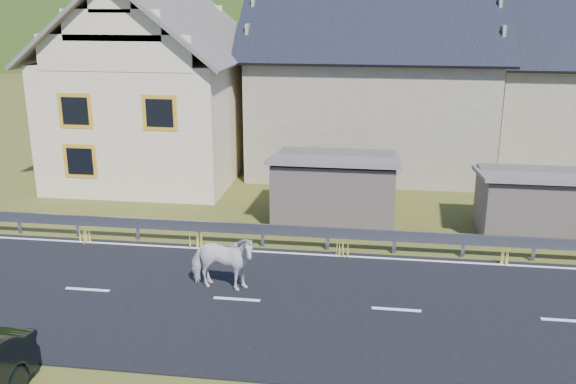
# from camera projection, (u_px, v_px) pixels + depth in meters

# --- Properties ---
(ground) EXTENTS (160.00, 160.00, 0.00)m
(ground) POSITION_uv_depth(u_px,v_px,m) (396.00, 311.00, 15.73)
(ground) COLOR #3D4315
(ground) RESTS_ON ground
(road) EXTENTS (60.00, 7.00, 0.04)m
(road) POSITION_uv_depth(u_px,v_px,m) (396.00, 310.00, 15.73)
(road) COLOR black
(road) RESTS_ON ground
(lane_markings) EXTENTS (60.00, 6.60, 0.01)m
(lane_markings) POSITION_uv_depth(u_px,v_px,m) (396.00, 309.00, 15.72)
(lane_markings) COLOR silver
(lane_markings) RESTS_ON road
(guardrail) EXTENTS (28.10, 0.09, 0.75)m
(guardrail) POSITION_uv_depth(u_px,v_px,m) (395.00, 236.00, 19.05)
(guardrail) COLOR #93969B
(guardrail) RESTS_ON ground
(shed_left) EXTENTS (4.30, 3.30, 2.40)m
(shed_left) POSITION_uv_depth(u_px,v_px,m) (335.00, 189.00, 21.83)
(shed_left) COLOR #63594B
(shed_left) RESTS_ON ground
(shed_right) EXTENTS (3.80, 2.90, 2.20)m
(shed_right) POSITION_uv_depth(u_px,v_px,m) (536.00, 205.00, 20.52)
(shed_right) COLOR #63594B
(shed_right) RESTS_ON ground
(house_cream) EXTENTS (7.80, 9.80, 8.30)m
(house_cream) POSITION_uv_depth(u_px,v_px,m) (157.00, 71.00, 27.16)
(house_cream) COLOR #FAE4B4
(house_cream) RESTS_ON ground
(house_stone_a) EXTENTS (10.80, 9.80, 8.90)m
(house_stone_a) POSITION_uv_depth(u_px,v_px,m) (372.00, 61.00, 28.71)
(house_stone_a) COLOR tan
(house_stone_a) RESTS_ON ground
(mountain) EXTENTS (440.00, 280.00, 260.00)m
(mountain) POSITION_uv_depth(u_px,v_px,m) (398.00, 92.00, 191.34)
(mountain) COLOR #1E3910
(mountain) RESTS_ON ground
(conifer_patch) EXTENTS (76.00, 50.00, 28.00)m
(conifer_patch) POSITION_uv_depth(u_px,v_px,m) (102.00, 4.00, 125.50)
(conifer_patch) COLOR black
(conifer_patch) RESTS_ON ground
(horse) EXTENTS (0.99, 1.89, 1.54)m
(horse) POSITION_uv_depth(u_px,v_px,m) (222.00, 262.00, 16.59)
(horse) COLOR silver
(horse) RESTS_ON road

